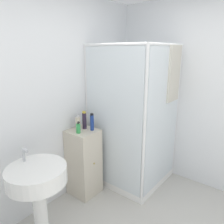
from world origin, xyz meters
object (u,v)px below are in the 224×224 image
at_px(sink, 38,183).
at_px(soap_dispenser, 78,128).
at_px(lotion_bottle_white, 78,123).
at_px(shampoo_bottle_blue, 92,122).
at_px(shampoo_bottle_tall_black, 84,120).

xyz_separation_m(sink, soap_dispenser, (0.74, 0.23, 0.27)).
relative_size(sink, lotion_bottle_white, 5.02).
xyz_separation_m(shampoo_bottle_blue, lotion_bottle_white, (-0.09, 0.15, -0.02)).
distance_m(sink, shampoo_bottle_blue, 0.98).
xyz_separation_m(sink, shampoo_bottle_blue, (0.91, 0.17, 0.32)).
distance_m(soap_dispenser, shampoo_bottle_blue, 0.19).
xyz_separation_m(sink, lotion_bottle_white, (0.82, 0.32, 0.29)).
bearing_deg(shampoo_bottle_blue, lotion_bottle_white, 121.28).
bearing_deg(sink, shampoo_bottle_tall_black, 17.66).
relative_size(sink, soap_dispenser, 6.58).
height_order(sink, shampoo_bottle_blue, shampoo_bottle_blue).
bearing_deg(lotion_bottle_white, shampoo_bottle_tall_black, -25.80).
height_order(soap_dispenser, shampoo_bottle_tall_black, shampoo_bottle_tall_black).
bearing_deg(shampoo_bottle_blue, soap_dispenser, 159.48).
height_order(shampoo_bottle_tall_black, shampoo_bottle_blue, shampoo_bottle_tall_black).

